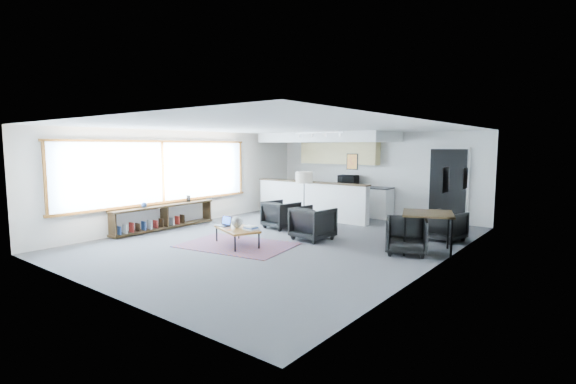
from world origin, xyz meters
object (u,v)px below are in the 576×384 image
Objects in this scene: dining_chair_far at (446,227)px; microwave at (348,179)px; book_stack at (251,228)px; coffee_table at (237,229)px; armchair_left at (281,213)px; dining_table at (428,216)px; dining_chair_near at (406,237)px; armchair_right at (313,222)px; ceramic_pot at (237,222)px; floor_lamp at (304,180)px; laptop at (225,223)px.

dining_chair_far is 1.10× the size of microwave.
coffee_table is at bearing -172.64° from book_stack.
armchair_left is (-0.46, 2.11, 0.05)m from coffee_table.
dining_table is 1.82× the size of dining_chair_near.
microwave is (-3.71, 1.95, 0.80)m from dining_chair_far.
dining_chair_far is 4.27m from microwave.
dining_chair_far is (2.48, 1.80, -0.10)m from armchair_right.
ceramic_pot is 0.38× the size of dining_chair_far.
floor_lamp is at bearing 83.72° from ceramic_pot.
dining_chair_near is (3.67, -0.51, -0.05)m from armchair_left.
armchair_right is (1.40, 1.48, -0.02)m from laptop.
dining_table is 2.14× the size of microwave.
book_stack is 3.70m from dining_table.
dining_chair_far is at bearing 43.40° from laptop.
laptop is at bearing 53.32° from armchair_right.
coffee_table is at bearing -150.44° from dining_table.
floor_lamp is at bearing 94.38° from book_stack.
ceramic_pot is 5.26m from microwave.
coffee_table is at bearing -95.12° from floor_lamp.
laptop is at bearing 100.14° from armchair_left.
dining_chair_near reaches higher than laptop.
dining_table is at bearing 30.80° from dining_chair_near.
microwave reaches higher than armchair_right.
microwave is (-0.20, 5.22, 0.62)m from ceramic_pot.
coffee_table is 3.59m from dining_chair_near.
coffee_table is 4.79m from dining_chair_far.
laptop is 0.52× the size of microwave.
dining_chair_far is at bearing -34.74° from microwave.
dining_chair_near reaches higher than book_stack.
coffee_table is 5.33m from microwave.
armchair_right is 1.22× the size of dining_chair_near.
book_stack is at bearing -148.25° from dining_table.
floor_lamp is at bearing -159.82° from armchair_left.
dining_table reaches higher than ceramic_pot.
ceramic_pot is 0.31× the size of armchair_left.
floor_lamp is at bearing 175.62° from dining_table.
dining_chair_near is (3.26, 1.56, -0.16)m from ceramic_pot.
dining_chair_far is at bearing 18.20° from floor_lamp.
armchair_right is (1.44, -0.60, 0.02)m from armchair_left.
laptop is 1.05× the size of book_stack.
coffee_table is at bearing -48.07° from ceramic_pot.
microwave is at bearing 98.33° from floor_lamp.
armchair_left is 3.25m from microwave.
microwave reaches higher than book_stack.
dining_chair_near is 1.07× the size of dining_chair_far.
armchair_right is at bearing 54.88° from ceramic_pot.
book_stack is at bearing 0.31° from ceramic_pot.
book_stack is 4.50m from dining_chair_far.
dining_chair_near is at bearing 26.53° from laptop.
book_stack is 2.38m from floor_lamp.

